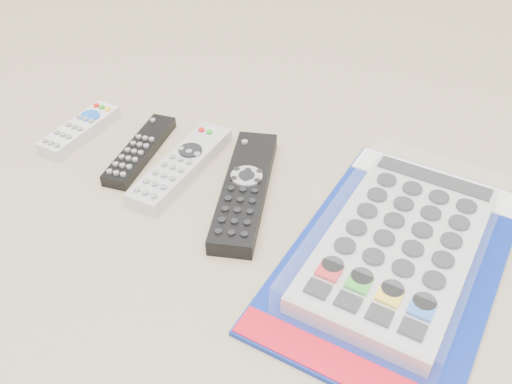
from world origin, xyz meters
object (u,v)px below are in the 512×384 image
(remote_large_black, at_px, (245,189))
(jumbo_remote_packaged, at_px, (400,244))
(remote_slim_black, at_px, (140,150))
(remote_small_grey, at_px, (80,129))
(remote_silver_dvd, at_px, (181,165))

(remote_large_black, distance_m, jumbo_remote_packaged, 0.21)
(jumbo_remote_packaged, bearing_deg, remote_slim_black, 178.61)
(remote_small_grey, relative_size, remote_silver_dvd, 0.71)
(remote_small_grey, distance_m, remote_silver_dvd, 0.18)
(remote_large_black, bearing_deg, remote_small_grey, 159.05)
(remote_slim_black, distance_m, remote_large_black, 0.18)
(remote_large_black, xyz_separation_m, jumbo_remote_packaged, (0.21, -0.04, 0.01))
(remote_slim_black, relative_size, remote_large_black, 0.70)
(remote_small_grey, bearing_deg, jumbo_remote_packaged, -1.50)
(remote_slim_black, bearing_deg, remote_silver_dvd, -13.25)
(jumbo_remote_packaged, bearing_deg, remote_large_black, 178.28)
(remote_small_grey, distance_m, remote_large_black, 0.29)
(remote_small_grey, height_order, jumbo_remote_packaged, jumbo_remote_packaged)
(remote_small_grey, xyz_separation_m, remote_slim_black, (0.11, -0.01, -0.00))
(remote_silver_dvd, relative_size, jumbo_remote_packaged, 0.49)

